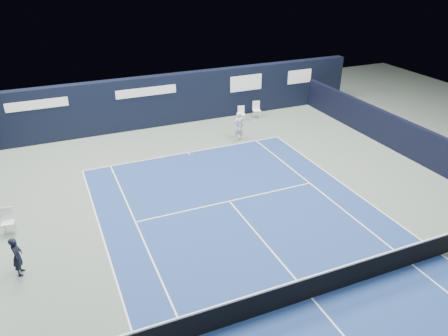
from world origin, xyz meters
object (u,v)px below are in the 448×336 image
Objects in this scene: folding_chair_back_a at (241,112)px; tennis_player at (238,126)px; tennis_net at (313,286)px; folding_chair_back_b at (256,108)px; line_judge_chair at (7,219)px.

tennis_player is at bearing -102.75° from folding_chair_back_a.
folding_chair_back_b is at bearing 69.05° from tennis_net.
tennis_net reaches higher than line_judge_chair.
tennis_net is 12.86m from tennis_player.
folding_chair_back_a is at bearing -160.87° from folding_chair_back_b.
tennis_net is at bearing -98.91° from folding_chair_back_b.
line_judge_chair is (-13.42, -7.52, 0.04)m from folding_chair_back_a.
folding_chair_back_a is at bearing 61.52° from tennis_player.
line_judge_chair is 12.85m from tennis_player.
folding_chair_back_b is at bearing 47.61° from tennis_player.
folding_chair_back_b is 1.04× the size of line_judge_chair.
line_judge_chair is 0.08× the size of tennis_net.
tennis_player is at bearing -120.35° from folding_chair_back_b.
line_judge_chair is at bearing 138.58° from tennis_net.
folding_chair_back_b reaches higher than line_judge_chair.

